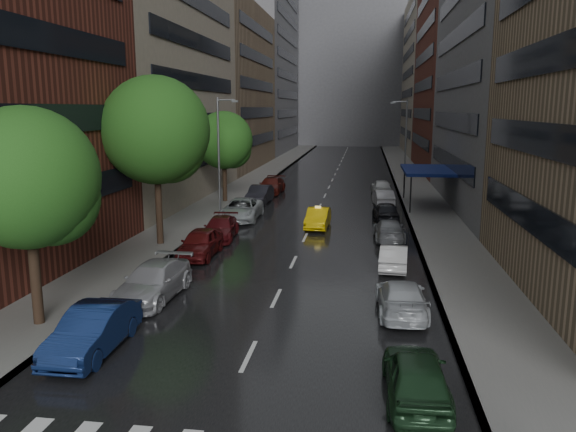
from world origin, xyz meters
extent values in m
plane|color=gray|center=(0.00, 0.00, 0.00)|extent=(220.00, 220.00, 0.00)
cube|color=black|center=(0.00, 50.00, 0.01)|extent=(14.00, 140.00, 0.01)
cube|color=gray|center=(-9.00, 50.00, 0.07)|extent=(4.00, 140.00, 0.15)
cube|color=gray|center=(9.00, 50.00, 0.07)|extent=(4.00, 140.00, 0.15)
cube|color=gray|center=(-15.00, 36.00, 17.00)|extent=(8.00, 28.00, 34.00)
cube|color=#937A5B|center=(-15.00, 64.00, 11.00)|extent=(8.00, 28.00, 22.00)
cube|color=slate|center=(-15.00, 94.00, 19.00)|extent=(8.00, 32.00, 38.00)
cube|color=slate|center=(15.00, 36.00, 12.00)|extent=(8.00, 28.00, 24.00)
cube|color=maroon|center=(15.00, 64.00, 18.00)|extent=(8.00, 28.00, 36.00)
cube|color=gray|center=(15.00, 94.00, 14.00)|extent=(8.00, 32.00, 28.00)
cube|color=slate|center=(0.00, 118.00, 16.00)|extent=(40.00, 14.00, 32.00)
cylinder|color=#382619|center=(-8.60, 5.51, 2.32)|extent=(0.40, 0.40, 4.64)
sphere|color=#1E5116|center=(-8.60, 5.51, 5.80)|extent=(5.31, 5.31, 5.31)
cylinder|color=#382619|center=(-8.60, 18.65, 2.82)|extent=(0.40, 0.40, 5.64)
sphere|color=#1E5116|center=(-8.60, 18.65, 7.05)|extent=(6.44, 6.44, 6.44)
cylinder|color=#382619|center=(-8.60, 34.86, 2.22)|extent=(0.40, 0.40, 4.45)
sphere|color=#1E5116|center=(-8.60, 34.86, 5.56)|extent=(5.08, 5.08, 5.08)
imported|color=#E6BA0C|center=(0.57, 25.21, 0.70)|extent=(1.63, 4.31, 1.41)
imported|color=#112250|center=(-5.40, 3.63, 0.79)|extent=(1.70, 4.82, 1.59)
imported|color=#A1A2A7|center=(-5.40, 9.26, 0.78)|extent=(2.44, 5.46, 1.55)
imported|color=#521011|center=(-5.40, 16.48, 0.79)|extent=(1.91, 4.68, 1.59)
imported|color=#501013|center=(-5.40, 20.95, 0.70)|extent=(2.32, 4.94, 1.39)
imported|color=#A0A7A9|center=(-5.40, 27.28, 0.80)|extent=(2.83, 5.84, 1.60)
imported|color=black|center=(-5.40, 34.65, 0.80)|extent=(1.84, 4.90, 1.60)
imported|color=#4E150F|center=(-5.40, 40.81, 0.78)|extent=(2.41, 5.44, 1.55)
imported|color=#18361D|center=(5.40, 1.78, 0.76)|extent=(1.87, 4.49, 1.52)
imported|color=#B8BDC3|center=(5.40, 8.82, 0.70)|extent=(2.07, 4.86, 1.40)
imported|color=silver|center=(5.40, 15.47, 0.66)|extent=(1.70, 4.10, 1.32)
imported|color=gray|center=(5.40, 22.06, 0.67)|extent=(2.00, 4.65, 1.33)
imported|color=black|center=(5.40, 28.24, 0.74)|extent=(2.06, 4.46, 1.48)
imported|color=#A7A6AC|center=(5.40, 34.99, 0.72)|extent=(1.92, 4.48, 1.43)
imported|color=silver|center=(5.40, 41.33, 0.77)|extent=(2.10, 4.61, 1.53)
cylinder|color=gray|center=(-7.80, 30.00, 4.65)|extent=(0.18, 0.18, 9.00)
cube|color=gray|center=(-6.40, 30.00, 8.85)|extent=(0.50, 0.22, 0.16)
cylinder|color=gray|center=(7.80, 45.00, 4.65)|extent=(0.18, 0.18, 9.00)
cube|color=gray|center=(6.40, 45.00, 8.85)|extent=(0.50, 0.22, 0.16)
cube|color=navy|center=(9.00, 35.00, 3.15)|extent=(4.00, 8.00, 0.25)
cylinder|color=black|center=(7.40, 31.20, 1.65)|extent=(0.12, 0.12, 3.00)
cylinder|color=black|center=(7.40, 38.80, 1.65)|extent=(0.12, 0.12, 3.00)
camera|label=1|loc=(3.79, -13.56, 8.35)|focal=35.00mm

